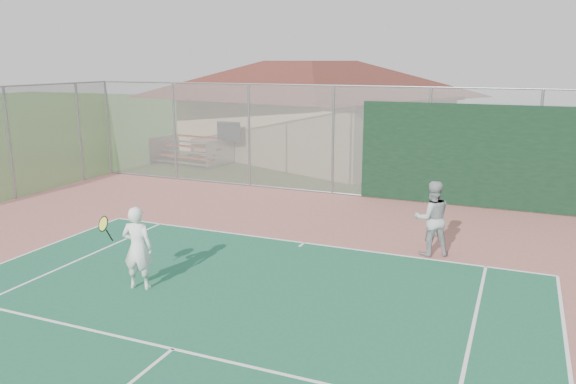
# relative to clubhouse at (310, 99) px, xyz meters

# --- Properties ---
(back_fence) EXTENTS (20.08, 0.11, 3.53)m
(back_fence) POSITION_rel_clubhouse_xyz_m (6.48, -6.89, -0.90)
(back_fence) COLOR gray
(back_fence) RESTS_ON ground
(side_fence_left) EXTENTS (0.08, 9.00, 3.50)m
(side_fence_left) POSITION_rel_clubhouse_xyz_m (-5.62, -11.37, -0.81)
(side_fence_left) COLOR gray
(side_fence_left) RESTS_ON ground
(clubhouse) EXTENTS (13.77, 11.61, 5.05)m
(clubhouse) POSITION_rel_clubhouse_xyz_m (0.00, 0.00, 0.00)
(clubhouse) COLOR tan
(clubhouse) RESTS_ON ground
(bleachers) EXTENTS (3.15, 2.10, 1.10)m
(bleachers) POSITION_rel_clubhouse_xyz_m (-3.91, -3.81, -1.98)
(bleachers) COLOR #B13D28
(bleachers) RESTS_ON ground
(player_white_front) EXTENTS (1.03, 0.74, 1.62)m
(player_white_front) POSITION_rel_clubhouse_xyz_m (2.45, -15.73, -1.75)
(player_white_front) COLOR white
(player_white_front) RESTS_ON ground
(player_grey_back) EXTENTS (1.01, 0.92, 1.68)m
(player_grey_back) POSITION_rel_clubhouse_xyz_m (7.27, -11.64, -1.73)
(player_grey_back) COLOR #A4A6A9
(player_grey_back) RESTS_ON ground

